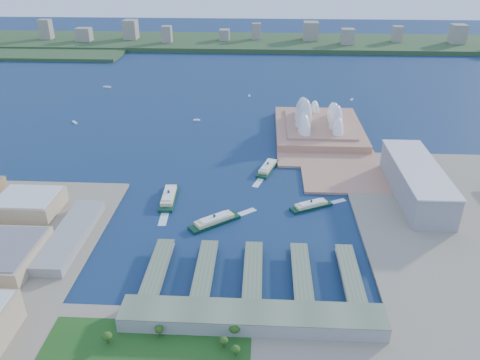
# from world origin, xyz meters

# --- Properties ---
(ground) EXTENTS (3000.00, 3000.00, 0.00)m
(ground) POSITION_xyz_m (0.00, 0.00, 0.00)
(ground) COLOR #0E2543
(ground) RESTS_ON ground
(peninsula) EXTENTS (135.00, 220.00, 3.00)m
(peninsula) POSITION_xyz_m (107.50, 260.00, 1.50)
(peninsula) COLOR #AC795E
(peninsula) RESTS_ON ground
(far_shore) EXTENTS (2200.00, 260.00, 12.00)m
(far_shore) POSITION_xyz_m (0.00, 980.00, 6.00)
(far_shore) COLOR #2D4926
(far_shore) RESTS_ON ground
(opera_house) EXTENTS (134.00, 180.00, 58.00)m
(opera_house) POSITION_xyz_m (105.00, 280.00, 32.00)
(opera_house) COLOR white
(opera_house) RESTS_ON peninsula
(toaster_building) EXTENTS (45.00, 155.00, 35.00)m
(toaster_building) POSITION_xyz_m (195.00, 80.00, 20.50)
(toaster_building) COLOR gray
(toaster_building) RESTS_ON east_land
(ferry_wharves) EXTENTS (184.00, 90.00, 9.30)m
(ferry_wharves) POSITION_xyz_m (14.00, -75.00, 4.65)
(ferry_wharves) COLOR #5A684F
(ferry_wharves) RESTS_ON ground
(terminal_building) EXTENTS (200.00, 28.00, 12.00)m
(terminal_building) POSITION_xyz_m (15.00, -135.00, 9.00)
(terminal_building) COLOR gray
(terminal_building) RESTS_ON south_land
(far_skyline) EXTENTS (1900.00, 140.00, 55.00)m
(far_skyline) POSITION_xyz_m (0.00, 960.00, 39.50)
(far_skyline) COLOR gray
(far_skyline) RESTS_ON far_shore
(ferry_a) EXTENTS (18.45, 61.16, 11.43)m
(ferry_a) POSITION_xyz_m (-85.76, 59.13, 5.72)
(ferry_a) COLOR #0C301E
(ferry_a) RESTS_ON ground
(ferry_b) EXTENTS (30.18, 57.28, 10.51)m
(ferry_b) POSITION_xyz_m (26.92, 143.50, 5.26)
(ferry_b) COLOR #0C301E
(ferry_b) RESTS_ON ground
(ferry_c) EXTENTS (53.62, 46.43, 10.74)m
(ferry_c) POSITION_xyz_m (-28.47, 10.53, 5.37)
(ferry_c) COLOR #0C301E
(ferry_c) RESTS_ON ground
(ferry_d) EXTENTS (49.21, 33.21, 9.24)m
(ferry_d) POSITION_xyz_m (74.93, 49.14, 4.62)
(ferry_d) COLOR #0C301E
(ferry_d) RESTS_ON ground
(boat_a) EXTENTS (12.68, 13.74, 2.89)m
(boat_a) POSITION_xyz_m (-286.86, 303.21, 1.44)
(boat_a) COLOR white
(boat_a) RESTS_ON ground
(boat_b) EXTENTS (11.35, 4.26, 3.03)m
(boat_b) POSITION_xyz_m (-90.08, 324.33, 1.52)
(boat_b) COLOR white
(boat_b) RESTS_ON ground
(boat_c) EXTENTS (7.62, 10.85, 2.39)m
(boat_c) POSITION_xyz_m (183.59, 453.38, 1.19)
(boat_c) COLOR white
(boat_c) RESTS_ON ground
(boat_d) EXTENTS (16.98, 6.55, 2.80)m
(boat_d) POSITION_xyz_m (-299.48, 513.80, 1.40)
(boat_d) COLOR white
(boat_d) RESTS_ON ground
(boat_e) EXTENTS (4.64, 10.51, 2.49)m
(boat_e) POSITION_xyz_m (-8.08, 467.28, 1.25)
(boat_e) COLOR white
(boat_e) RESTS_ON ground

